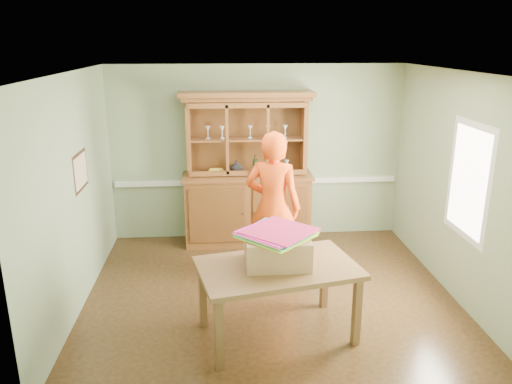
{
  "coord_description": "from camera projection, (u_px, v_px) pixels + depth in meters",
  "views": [
    {
      "loc": [
        -0.6,
        -5.56,
        3.04
      ],
      "look_at": [
        -0.14,
        0.4,
        1.21
      ],
      "focal_mm": 35.0,
      "sensor_mm": 36.0,
      "label": 1
    }
  ],
  "objects": [
    {
      "name": "chair_rail",
      "position": [
        257.0,
        181.0,
        7.85
      ],
      "size": [
        4.41,
        0.05,
        0.08
      ],
      "primitive_type": "cube",
      "color": "silver",
      "rests_on": "wall_back"
    },
    {
      "name": "ceiling",
      "position": [
        272.0,
        72.0,
        5.44
      ],
      "size": [
        4.5,
        4.5,
        0.0
      ],
      "primitive_type": "plane",
      "rotation": [
        3.14,
        0.0,
        0.0
      ],
      "color": "white",
      "rests_on": "wall_back"
    },
    {
      "name": "kite_stack",
      "position": [
        277.0,
        233.0,
        5.1
      ],
      "size": [
        0.87,
        0.87,
        0.06
      ],
      "rotation": [
        0.0,
        0.0,
        0.84
      ],
      "color": "yellow",
      "rests_on": "cardboard_box"
    },
    {
      "name": "cardboard_box",
      "position": [
        277.0,
        250.0,
        5.14
      ],
      "size": [
        0.66,
        0.52,
        0.31
      ],
      "primitive_type": "cube",
      "rotation": [
        0.0,
        0.0,
        -0.0
      ],
      "color": "#A87856",
      "rests_on": "dining_table"
    },
    {
      "name": "framed_map",
      "position": [
        81.0,
        171.0,
        5.9
      ],
      "size": [
        0.03,
        0.6,
        0.46
      ],
      "color": "#352015",
      "rests_on": "wall_left"
    },
    {
      "name": "wall_left",
      "position": [
        74.0,
        195.0,
        5.67
      ],
      "size": [
        0.0,
        4.0,
        4.0
      ],
      "primitive_type": "plane",
      "rotation": [
        1.57,
        0.0,
        1.57
      ],
      "color": "gray",
      "rests_on": "floor"
    },
    {
      "name": "wall_front",
      "position": [
        297.0,
        264.0,
        3.93
      ],
      "size": [
        4.5,
        0.0,
        4.5
      ],
      "primitive_type": "plane",
      "rotation": [
        -1.57,
        0.0,
        0.0
      ],
      "color": "gray",
      "rests_on": "floor"
    },
    {
      "name": "wall_back",
      "position": [
        257.0,
        153.0,
        7.74
      ],
      "size": [
        4.5,
        0.0,
        4.5
      ],
      "primitive_type": "plane",
      "rotation": [
        1.57,
        0.0,
        0.0
      ],
      "color": "gray",
      "rests_on": "floor"
    },
    {
      "name": "person",
      "position": [
        273.0,
        207.0,
        6.38
      ],
      "size": [
        0.84,
        0.68,
        1.97
      ],
      "primitive_type": "imported",
      "rotation": [
        0.0,
        0.0,
        2.8
      ],
      "color": "#FE4D10",
      "rests_on": "floor"
    },
    {
      "name": "china_hutch",
      "position": [
        247.0,
        191.0,
        7.64
      ],
      "size": [
        1.97,
        0.65,
        2.32
      ],
      "color": "brown",
      "rests_on": "floor"
    },
    {
      "name": "dining_table",
      "position": [
        278.0,
        274.0,
        5.17
      ],
      "size": [
        1.79,
        1.3,
        0.81
      ],
      "rotation": [
        0.0,
        0.0,
        0.22
      ],
      "color": "brown",
      "rests_on": "floor"
    },
    {
      "name": "wall_right",
      "position": [
        456.0,
        186.0,
        6.0
      ],
      "size": [
        0.0,
        4.0,
        4.0
      ],
      "primitive_type": "plane",
      "rotation": [
        1.57,
        0.0,
        -1.57
      ],
      "color": "gray",
      "rests_on": "floor"
    },
    {
      "name": "window_panel",
      "position": [
        468.0,
        181.0,
        5.67
      ],
      "size": [
        0.03,
        0.96,
        1.36
      ],
      "color": "silver",
      "rests_on": "wall_right"
    },
    {
      "name": "floor",
      "position": [
        270.0,
        294.0,
        6.23
      ],
      "size": [
        4.5,
        4.5,
        0.0
      ],
      "primitive_type": "plane",
      "color": "#4E3519",
      "rests_on": "ground"
    }
  ]
}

